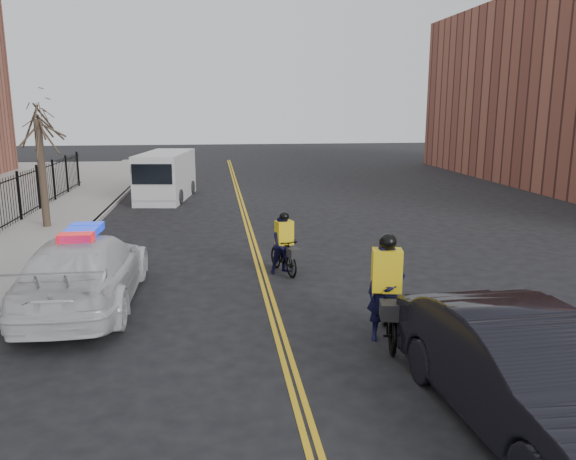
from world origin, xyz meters
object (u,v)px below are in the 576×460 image
at_px(cargo_van, 165,177).
at_px(cyclist_far, 284,249).
at_px(dark_sedan, 523,374).
at_px(police_cruiser, 85,271).
at_px(cyclist_near, 385,304).

height_order(cargo_van, cyclist_far, cargo_van).
xyz_separation_m(dark_sedan, cyclist_far, (-2.41, 8.18, -0.16)).
bearing_deg(police_cruiser, dark_sedan, 139.91).
xyz_separation_m(cargo_van, cyclist_near, (5.77, -18.48, -0.39)).
height_order(dark_sedan, cargo_van, cargo_van).
relative_size(cargo_van, cyclist_far, 3.24).
xyz_separation_m(dark_sedan, cargo_van, (-6.76, 21.81, 0.29)).
height_order(cargo_van, cyclist_near, cargo_van).
distance_m(cargo_van, cyclist_near, 19.36).
bearing_deg(dark_sedan, cargo_van, 103.41).
bearing_deg(cyclist_far, cargo_van, 90.50).
xyz_separation_m(police_cruiser, cyclist_far, (4.92, 2.01, -0.16)).
relative_size(cyclist_near, cyclist_far, 1.30).
bearing_deg(police_cruiser, cyclist_far, -157.85).
relative_size(police_cruiser, dark_sedan, 1.12).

